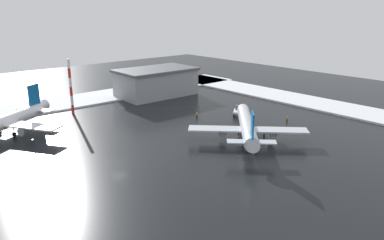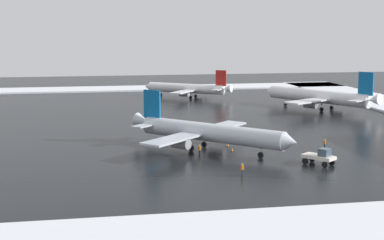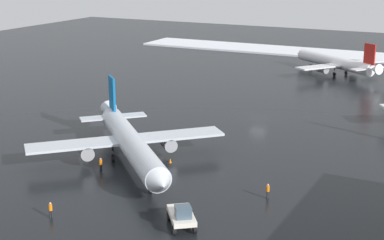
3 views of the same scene
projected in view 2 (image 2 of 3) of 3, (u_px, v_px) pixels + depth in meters
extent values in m
plane|color=black|center=(211.00, 122.00, 122.59)|extent=(240.00, 240.00, 0.00)
cube|color=white|center=(356.00, 228.00, 57.48)|extent=(14.00, 116.00, 0.48)
cube|color=white|center=(166.00, 88.00, 187.62)|extent=(14.00, 116.00, 0.48)
cylinder|color=silver|center=(211.00, 133.00, 93.45)|extent=(20.23, 20.13, 2.90)
cone|color=silver|center=(291.00, 142.00, 85.65)|extent=(3.40, 3.40, 2.76)
cone|color=silver|center=(143.00, 121.00, 101.26)|extent=(3.90, 3.90, 2.83)
cube|color=silver|center=(221.00, 126.00, 100.61)|extent=(10.50, 10.53, 0.31)
cylinder|color=gray|center=(218.00, 133.00, 99.12)|extent=(3.27, 3.26, 1.71)
cube|color=silver|center=(172.00, 139.00, 89.25)|extent=(10.50, 10.53, 0.31)
cylinder|color=gray|center=(181.00, 143.00, 90.53)|extent=(3.27, 3.26, 1.71)
cube|color=#0C5999|center=(152.00, 104.00, 99.60)|extent=(2.64, 2.63, 4.78)
cube|color=silver|center=(162.00, 122.00, 102.11)|extent=(4.47, 4.47, 0.21)
cube|color=silver|center=(143.00, 126.00, 97.95)|extent=(4.47, 4.47, 0.21)
cylinder|color=black|center=(261.00, 147.00, 88.60)|extent=(0.21, 0.21, 0.60)
cylinder|color=black|center=(261.00, 155.00, 88.79)|extent=(0.88, 0.87, 0.94)
cylinder|color=black|center=(204.00, 137.00, 96.62)|extent=(0.21, 0.21, 0.60)
cylinder|color=black|center=(204.00, 144.00, 96.81)|extent=(0.88, 0.87, 0.94)
cylinder|color=black|center=(191.00, 141.00, 93.57)|extent=(0.21, 0.21, 0.60)
cylinder|color=black|center=(191.00, 148.00, 93.76)|extent=(0.88, 0.87, 0.94)
cylinder|color=white|center=(317.00, 96.00, 139.97)|extent=(25.04, 17.06, 3.12)
cone|color=white|center=(270.00, 91.00, 150.85)|extent=(3.42, 3.67, 2.96)
cone|color=white|center=(374.00, 100.00, 128.86)|extent=(4.17, 3.97, 3.03)
cube|color=white|center=(307.00, 101.00, 133.03)|extent=(9.68, 12.26, 0.33)
cylinder|color=gray|center=(311.00, 104.00, 134.72)|extent=(3.61, 3.19, 1.83)
cube|color=white|center=(345.00, 96.00, 142.96)|extent=(9.68, 12.26, 0.33)
cylinder|color=gray|center=(339.00, 100.00, 142.23)|extent=(3.61, 3.19, 1.83)
cube|color=#0C5999|center=(366.00, 84.00, 129.93)|extent=(3.29, 2.20, 5.13)
cube|color=white|center=(358.00, 101.00, 128.82)|extent=(4.33, 4.99, 0.22)
cube|color=white|center=(371.00, 99.00, 132.45)|extent=(4.33, 4.99, 0.22)
cylinder|color=black|center=(286.00, 98.00, 147.24)|extent=(0.22, 0.22, 0.64)
cylinder|color=black|center=(285.00, 104.00, 147.45)|extent=(1.03, 0.80, 1.01)
cylinder|color=black|center=(322.00, 104.00, 136.83)|extent=(0.22, 0.22, 0.64)
cylinder|color=black|center=(322.00, 109.00, 137.04)|extent=(1.03, 0.80, 1.01)
cylinder|color=black|center=(332.00, 102.00, 139.50)|extent=(0.22, 0.22, 0.64)
cylinder|color=black|center=(332.00, 108.00, 139.71)|extent=(1.03, 0.80, 1.01)
cylinder|color=white|center=(186.00, 88.00, 163.36)|extent=(15.41, 19.80, 2.57)
cone|color=white|center=(148.00, 86.00, 168.60)|extent=(3.04, 2.90, 2.44)
cone|color=white|center=(227.00, 89.00, 157.99)|extent=(3.35, 3.46, 2.50)
cube|color=white|center=(183.00, 92.00, 156.92)|extent=(9.88, 8.46, 0.27)
cylinder|color=gray|center=(184.00, 94.00, 158.55)|extent=(2.73, 2.96, 1.51)
cube|color=white|center=(203.00, 87.00, 167.93)|extent=(9.88, 8.46, 0.27)
cylinder|color=gray|center=(199.00, 90.00, 166.87)|extent=(2.73, 2.96, 1.51)
cube|color=red|center=(221.00, 78.00, 158.32)|extent=(2.00, 2.60, 4.23)
cube|color=white|center=(217.00, 90.00, 156.84)|extent=(4.08, 3.72, 0.18)
cube|color=white|center=(224.00, 88.00, 160.87)|extent=(4.08, 3.72, 0.18)
cylinder|color=black|center=(161.00, 91.00, 166.94)|extent=(0.18, 0.18, 0.53)
cylinder|color=black|center=(161.00, 95.00, 167.11)|extent=(0.70, 0.83, 0.83)
cylinder|color=black|center=(191.00, 93.00, 161.09)|extent=(0.18, 0.18, 0.53)
cylinder|color=black|center=(191.00, 97.00, 161.27)|extent=(0.70, 0.83, 0.83)
cylinder|color=black|center=(196.00, 92.00, 164.05)|extent=(0.18, 0.18, 0.53)
cylinder|color=black|center=(196.00, 96.00, 164.22)|extent=(0.70, 0.83, 0.83)
cube|color=silver|center=(319.00, 157.00, 84.41)|extent=(4.99, 4.55, 0.50)
cube|color=#3F5160|center=(325.00, 152.00, 83.67)|extent=(2.02, 2.04, 1.10)
cylinder|color=black|center=(332.00, 162.00, 84.18)|extent=(0.91, 0.80, 0.90)
cylinder|color=black|center=(325.00, 165.00, 82.72)|extent=(0.91, 0.80, 0.90)
cylinder|color=black|center=(312.00, 159.00, 86.31)|extent=(0.91, 0.80, 0.90)
cylinder|color=black|center=(305.00, 161.00, 84.86)|extent=(0.91, 0.80, 0.90)
cylinder|color=black|center=(200.00, 153.00, 90.49)|extent=(0.16, 0.16, 0.85)
cylinder|color=black|center=(199.00, 153.00, 90.31)|extent=(0.16, 0.16, 0.85)
cylinder|color=orange|center=(200.00, 148.00, 90.28)|extent=(0.36, 0.36, 0.62)
sphere|color=tan|center=(200.00, 146.00, 90.22)|extent=(0.24, 0.24, 0.24)
cylinder|color=black|center=(325.00, 147.00, 95.16)|extent=(0.16, 0.16, 0.85)
cylinder|color=black|center=(324.00, 146.00, 95.36)|extent=(0.16, 0.16, 0.85)
cylinder|color=orange|center=(325.00, 142.00, 95.14)|extent=(0.36, 0.36, 0.62)
sphere|color=tan|center=(325.00, 139.00, 95.08)|extent=(0.24, 0.24, 0.24)
cylinder|color=black|center=(242.00, 173.00, 78.29)|extent=(0.16, 0.16, 0.85)
cylinder|color=black|center=(242.00, 173.00, 78.10)|extent=(0.16, 0.16, 0.85)
cylinder|color=orange|center=(242.00, 167.00, 78.08)|extent=(0.36, 0.36, 0.62)
sphere|color=tan|center=(242.00, 164.00, 78.01)|extent=(0.24, 0.24, 0.24)
cone|color=orange|center=(232.00, 149.00, 93.96)|extent=(0.36, 0.36, 0.55)
cone|color=orange|center=(228.00, 144.00, 97.79)|extent=(0.36, 0.36, 0.55)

